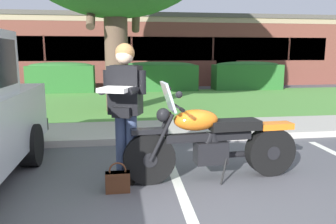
% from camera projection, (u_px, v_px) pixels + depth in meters
% --- Properties ---
extents(ground_plane, '(140.00, 140.00, 0.00)m').
position_uv_depth(ground_plane, '(205.00, 216.00, 3.29)').
color(ground_plane, '#4C4C51').
extents(curb_strip, '(60.00, 0.20, 0.12)m').
position_uv_depth(curb_strip, '(167.00, 139.00, 5.98)').
color(curb_strip, '#ADA89E').
rests_on(curb_strip, ground).
extents(concrete_walk, '(60.00, 1.50, 0.08)m').
position_uv_depth(concrete_walk, '(161.00, 129.00, 6.81)').
color(concrete_walk, '#ADA89E').
rests_on(concrete_walk, ground).
extents(grass_lawn, '(60.00, 6.33, 0.06)m').
position_uv_depth(grass_lawn, '(146.00, 102.00, 10.63)').
color(grass_lawn, '#518E3D').
rests_on(grass_lawn, ground).
extents(stall_stripe_1, '(0.22, 4.40, 0.01)m').
position_uv_depth(stall_stripe_1, '(187.00, 207.00, 3.46)').
color(stall_stripe_1, silver).
rests_on(stall_stripe_1, ground).
extents(motorcycle, '(2.24, 0.82, 1.26)m').
position_uv_depth(motorcycle, '(218.00, 142.00, 4.18)').
color(motorcycle, black).
rests_on(motorcycle, ground).
extents(rider_person, '(0.56, 0.66, 1.70)m').
position_uv_depth(rider_person, '(125.00, 102.00, 3.98)').
color(rider_person, black).
rests_on(rider_person, ground).
extents(handbag, '(0.28, 0.13, 0.36)m').
position_uv_depth(handbag, '(118.00, 180.00, 3.82)').
color(handbag, '#562D19').
rests_on(handbag, ground).
extents(hedge_center_left, '(2.54, 0.90, 1.24)m').
position_uv_depth(hedge_center_left, '(61.00, 77.00, 13.00)').
color(hedge_center_left, '#286028').
rests_on(hedge_center_left, ground).
extents(hedge_center_right, '(3.21, 0.90, 1.24)m').
position_uv_depth(hedge_center_right, '(158.00, 76.00, 13.54)').
color(hedge_center_right, '#286028').
rests_on(hedge_center_right, ground).
extents(hedge_right, '(2.90, 0.90, 1.24)m').
position_uv_depth(hedge_right, '(247.00, 75.00, 14.07)').
color(hedge_right, '#286028').
rests_on(hedge_right, ground).
extents(brick_building, '(22.91, 9.36, 3.43)m').
position_uv_depth(brick_building, '(129.00, 51.00, 19.70)').
color(brick_building, brown).
rests_on(brick_building, ground).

